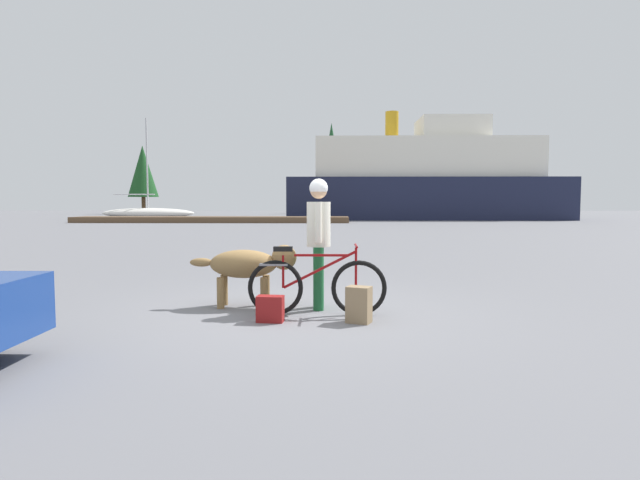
{
  "coord_description": "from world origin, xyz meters",
  "views": [
    {
      "loc": [
        0.5,
        -6.79,
        1.46
      ],
      "look_at": [
        0.34,
        1.87,
        0.83
      ],
      "focal_mm": 29.73,
      "sensor_mm": 36.0,
      "label": 1
    }
  ],
  "objects_px": {
    "bicycle": "(316,286)",
    "dog": "(250,265)",
    "person_cyclist": "(319,230)",
    "backpack": "(359,305)",
    "handbag_pannier": "(270,309)",
    "sailboat_moored": "(148,213)",
    "ferry_boat": "(425,181)"
  },
  "relations": [
    {
      "from": "dog",
      "to": "sailboat_moored",
      "type": "xyz_separation_m",
      "value": [
        -14.94,
        39.21,
        -0.09
      ]
    },
    {
      "from": "sailboat_moored",
      "to": "ferry_boat",
      "type": "bearing_deg",
      "value": -3.3
    },
    {
      "from": "bicycle",
      "to": "handbag_pannier",
      "type": "xyz_separation_m",
      "value": [
        -0.54,
        -0.38,
        -0.23
      ]
    },
    {
      "from": "bicycle",
      "to": "ferry_boat",
      "type": "distance_m",
      "value": 39.33
    },
    {
      "from": "handbag_pannier",
      "to": "sailboat_moored",
      "type": "height_order",
      "value": "sailboat_moored"
    },
    {
      "from": "ferry_boat",
      "to": "bicycle",
      "type": "bearing_deg",
      "value": -102.03
    },
    {
      "from": "dog",
      "to": "backpack",
      "type": "bearing_deg",
      "value": -32.96
    },
    {
      "from": "backpack",
      "to": "handbag_pannier",
      "type": "distance_m",
      "value": 1.07
    },
    {
      "from": "bicycle",
      "to": "dog",
      "type": "relative_size",
      "value": 1.2
    },
    {
      "from": "bicycle",
      "to": "dog",
      "type": "xyz_separation_m",
      "value": [
        -0.93,
        0.54,
        0.2
      ]
    },
    {
      "from": "person_cyclist",
      "to": "ferry_boat",
      "type": "bearing_deg",
      "value": 77.88
    },
    {
      "from": "backpack",
      "to": "sailboat_moored",
      "type": "distance_m",
      "value": 43.37
    },
    {
      "from": "dog",
      "to": "ferry_boat",
      "type": "relative_size",
      "value": 0.07
    },
    {
      "from": "backpack",
      "to": "sailboat_moored",
      "type": "xyz_separation_m",
      "value": [
        -16.39,
        40.15,
        0.27
      ]
    },
    {
      "from": "sailboat_moored",
      "to": "person_cyclist",
      "type": "bearing_deg",
      "value": -68.0
    },
    {
      "from": "person_cyclist",
      "to": "backpack",
      "type": "bearing_deg",
      "value": -58.66
    },
    {
      "from": "bicycle",
      "to": "person_cyclist",
      "type": "relative_size",
      "value": 1.01
    },
    {
      "from": "person_cyclist",
      "to": "backpack",
      "type": "relative_size",
      "value": 4.01
    },
    {
      "from": "sailboat_moored",
      "to": "dog",
      "type": "bearing_deg",
      "value": -69.14
    },
    {
      "from": "dog",
      "to": "handbag_pannier",
      "type": "bearing_deg",
      "value": -67.45
    },
    {
      "from": "person_cyclist",
      "to": "ferry_boat",
      "type": "distance_m",
      "value": 38.86
    },
    {
      "from": "person_cyclist",
      "to": "backpack",
      "type": "height_order",
      "value": "person_cyclist"
    },
    {
      "from": "person_cyclist",
      "to": "backpack",
      "type": "distance_m",
      "value": 1.29
    },
    {
      "from": "dog",
      "to": "sailboat_moored",
      "type": "height_order",
      "value": "sailboat_moored"
    },
    {
      "from": "sailboat_moored",
      "to": "bicycle",
      "type": "bearing_deg",
      "value": -68.24
    },
    {
      "from": "dog",
      "to": "handbag_pannier",
      "type": "distance_m",
      "value": 1.09
    },
    {
      "from": "person_cyclist",
      "to": "handbag_pannier",
      "type": "bearing_deg",
      "value": -125.33
    },
    {
      "from": "bicycle",
      "to": "backpack",
      "type": "relative_size",
      "value": 4.05
    },
    {
      "from": "handbag_pannier",
      "to": "ferry_boat",
      "type": "relative_size",
      "value": 0.01
    },
    {
      "from": "bicycle",
      "to": "sailboat_moored",
      "type": "distance_m",
      "value": 42.8
    },
    {
      "from": "bicycle",
      "to": "sailboat_moored",
      "type": "bearing_deg",
      "value": 111.76
    },
    {
      "from": "handbag_pannier",
      "to": "bicycle",
      "type": "bearing_deg",
      "value": 34.96
    }
  ]
}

